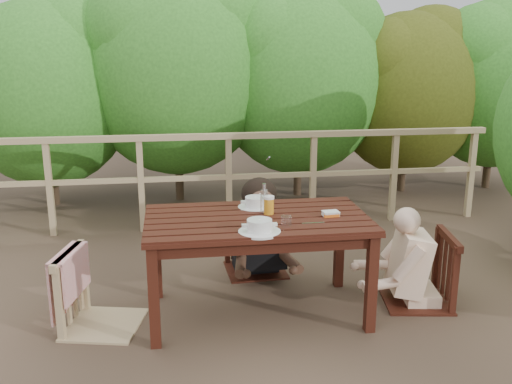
{
  "coord_description": "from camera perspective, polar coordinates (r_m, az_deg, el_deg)",
  "views": [
    {
      "loc": [
        -0.56,
        -3.77,
        1.93
      ],
      "look_at": [
        0.0,
        0.05,
        0.9
      ],
      "focal_mm": 40.18,
      "sensor_mm": 36.0,
      "label": 1
    }
  ],
  "objects": [
    {
      "name": "chair_left",
      "position": [
        4.02,
        -15.31,
        -6.27
      ],
      "size": [
        0.61,
        0.61,
        1.02
      ],
      "primitive_type": "cube",
      "rotation": [
        0.0,
        0.0,
        1.35
      ],
      "color": "tan",
      "rests_on": "ground"
    },
    {
      "name": "woman",
      "position": [
        4.79,
        -0.08,
        -0.54
      ],
      "size": [
        0.56,
        0.67,
        1.3
      ],
      "primitive_type": null,
      "rotation": [
        0.0,
        0.0,
        3.19
      ],
      "color": "black",
      "rests_on": "ground"
    },
    {
      "name": "railing",
      "position": [
        5.97,
        -2.72,
        1.09
      ],
      "size": [
        5.6,
        0.1,
        1.01
      ],
      "primitive_type": "cube",
      "color": "tan",
      "rests_on": "ground"
    },
    {
      "name": "tumbler",
      "position": [
        3.8,
        3.03,
        -3.01
      ],
      "size": [
        0.07,
        0.07,
        0.08
      ],
      "primitive_type": "cylinder",
      "color": "silver",
      "rests_on": "table"
    },
    {
      "name": "bottle",
      "position": [
        4.05,
        0.82,
        -0.76
      ],
      "size": [
        0.06,
        0.06,
        0.23
      ],
      "primitive_type": "cylinder",
      "color": "white",
      "rests_on": "table"
    },
    {
      "name": "beer_glass",
      "position": [
        4.05,
        1.29,
        -1.4
      ],
      "size": [
        0.08,
        0.08,
        0.15
      ],
      "primitive_type": "cylinder",
      "color": "orange",
      "rests_on": "table"
    },
    {
      "name": "ground",
      "position": [
        4.27,
        0.1,
        -11.91
      ],
      "size": [
        60.0,
        60.0,
        0.0
      ],
      "primitive_type": "plane",
      "color": "brown",
      "rests_on": "ground"
    },
    {
      "name": "chair_far",
      "position": [
        4.82,
        -0.04,
        -2.39
      ],
      "size": [
        0.52,
        0.52,
        0.99
      ],
      "primitive_type": "cube",
      "rotation": [
        0.0,
        0.0,
        0.05
      ],
      "color": "black",
      "rests_on": "ground"
    },
    {
      "name": "chair_right",
      "position": [
        4.42,
        15.99,
        -4.47
      ],
      "size": [
        0.58,
        0.58,
        1.01
      ],
      "primitive_type": "cube",
      "rotation": [
        0.0,
        0.0,
        -1.73
      ],
      "color": "black",
      "rests_on": "ground"
    },
    {
      "name": "soup_far",
      "position": [
        4.24,
        -0.03,
        -1.07
      ],
      "size": [
        0.26,
        0.26,
        0.09
      ],
      "primitive_type": "cylinder",
      "color": "white",
      "rests_on": "table"
    },
    {
      "name": "diner_right",
      "position": [
        4.4,
        16.44,
        -3.17
      ],
      "size": [
        0.67,
        0.58,
        1.22
      ],
      "primitive_type": null,
      "rotation": [
        0.0,
        0.0,
        1.41
      ],
      "color": "beige",
      "rests_on": "ground"
    },
    {
      "name": "hedge_row",
      "position": [
        7.04,
        -0.52,
        14.66
      ],
      "size": [
        6.6,
        1.6,
        3.8
      ],
      "primitive_type": null,
      "color": "#2F6D20",
      "rests_on": "ground"
    },
    {
      "name": "soup_near",
      "position": [
        3.7,
        0.35,
        -3.45
      ],
      "size": [
        0.28,
        0.28,
        0.09
      ],
      "primitive_type": "cylinder",
      "color": "white",
      "rests_on": "table"
    },
    {
      "name": "table",
      "position": [
        4.13,
        0.1,
        -7.45
      ],
      "size": [
        1.55,
        0.87,
        0.72
      ],
      "primitive_type": "cube",
      "color": "black",
      "rests_on": "ground"
    },
    {
      "name": "butter_tub",
      "position": [
        4.05,
        7.44,
        -2.24
      ],
      "size": [
        0.12,
        0.09,
        0.05
      ],
      "primitive_type": "cube",
      "rotation": [
        0.0,
        0.0,
        0.1
      ],
      "color": "white",
      "rests_on": "table"
    }
  ]
}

